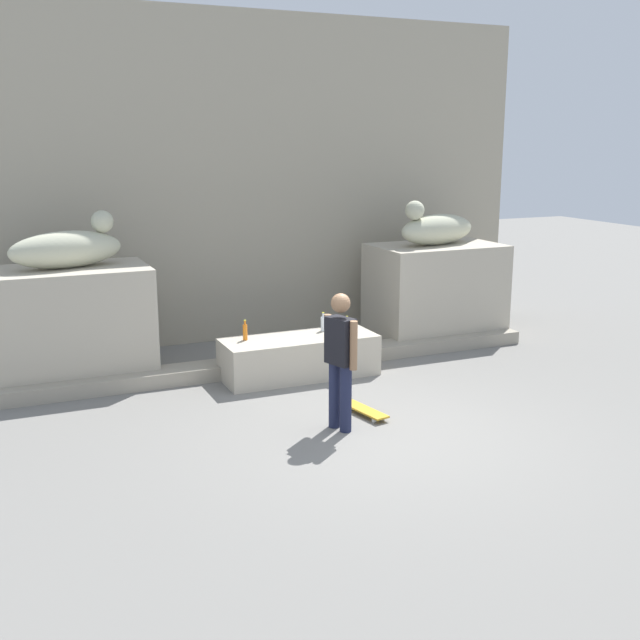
% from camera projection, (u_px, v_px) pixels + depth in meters
% --- Properties ---
extents(ground_plane, '(40.00, 40.00, 0.00)m').
position_uv_depth(ground_plane, '(374.00, 430.00, 9.27)').
color(ground_plane, slate).
extents(facade_wall, '(10.60, 0.60, 5.47)m').
position_uv_depth(facade_wall, '(237.00, 179.00, 13.24)').
color(facade_wall, '#A79D88').
rests_on(facade_wall, ground_plane).
extents(pedestal_left, '(2.20, 1.38, 1.64)m').
position_uv_depth(pedestal_left, '(72.00, 325.00, 11.04)').
color(pedestal_left, '#B7AD99').
rests_on(pedestal_left, ground_plane).
extents(pedestal_right, '(2.20, 1.38, 1.64)m').
position_uv_depth(pedestal_right, '(435.00, 292.00, 13.42)').
color(pedestal_right, '#B7AD99').
rests_on(pedestal_right, ground_plane).
extents(statue_reclining_left, '(1.69, 0.94, 0.78)m').
position_uv_depth(statue_reclining_left, '(69.00, 248.00, 10.81)').
color(statue_reclining_left, beige).
rests_on(statue_reclining_left, pedestal_left).
extents(statue_reclining_right, '(1.69, 0.93, 0.78)m').
position_uv_depth(statue_reclining_right, '(436.00, 228.00, 13.14)').
color(statue_reclining_right, beige).
rests_on(statue_reclining_right, pedestal_right).
extents(ledge_block, '(2.27, 0.86, 0.60)m').
position_uv_depth(ledge_block, '(299.00, 357.00, 11.31)').
color(ledge_block, '#B7AD99').
rests_on(ledge_block, ground_plane).
extents(skater, '(0.30, 0.52, 1.67)m').
position_uv_depth(skater, '(340.00, 356.00, 9.10)').
color(skater, '#1E233F').
rests_on(skater, ground_plane).
extents(skateboard, '(0.34, 0.82, 0.08)m').
position_uv_depth(skateboard, '(364.00, 410.00, 9.79)').
color(skateboard, gold).
rests_on(skateboard, ground_plane).
extents(bottle_orange, '(0.07, 0.07, 0.30)m').
position_uv_depth(bottle_orange, '(245.00, 332.00, 11.05)').
color(bottle_orange, orange).
rests_on(bottle_orange, ledge_block).
extents(bottle_brown, '(0.06, 0.06, 0.32)m').
position_uv_depth(bottle_brown, '(347.00, 329.00, 11.18)').
color(bottle_brown, '#593314').
rests_on(bottle_brown, ledge_block).
extents(bottle_clear, '(0.08, 0.08, 0.29)m').
position_uv_depth(bottle_clear, '(323.00, 323.00, 11.58)').
color(bottle_clear, silver).
rests_on(bottle_clear, ledge_block).
extents(stair_step, '(8.28, 0.50, 0.21)m').
position_uv_depth(stair_step, '(288.00, 361.00, 11.76)').
color(stair_step, gray).
rests_on(stair_step, ground_plane).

